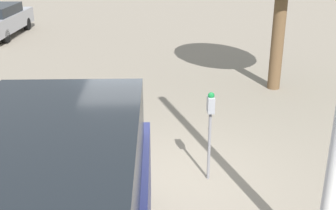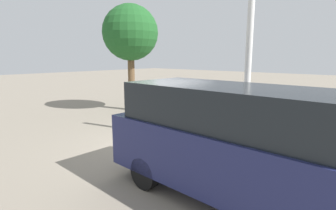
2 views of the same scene
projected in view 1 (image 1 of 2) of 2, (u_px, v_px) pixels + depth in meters
The scene contains 2 objects.
ground_plane at pixel (172, 185), 7.02m from camera, with size 80.00×80.00×0.00m, color gray.
parking_meter_near at pixel (210, 116), 6.80m from camera, with size 0.20×0.11×1.56m.
Camera 1 is at (6.07, -0.35, 3.75)m, focal length 45.00 mm.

